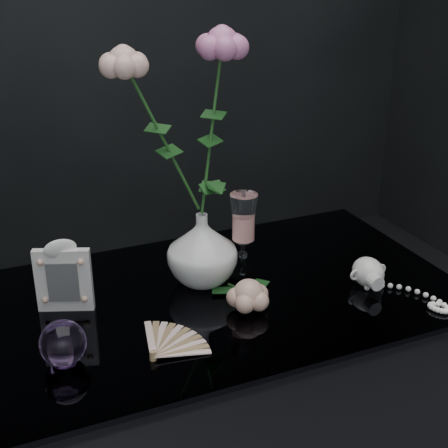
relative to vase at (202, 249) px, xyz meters
name	(u,v)px	position (x,y,z in m)	size (l,w,h in m)	color
table	(209,438)	(-0.01, -0.06, -0.46)	(1.05, 0.58, 0.76)	black
vase	(202,249)	(0.00, 0.00, 0.00)	(0.15, 0.15, 0.16)	white
wine_glass	(243,237)	(0.09, -0.02, 0.02)	(0.06, 0.06, 0.19)	white
picture_frame	(63,275)	(-0.29, 0.00, 0.00)	(0.11, 0.09, 0.15)	white
paperweight	(63,343)	(-0.33, -0.18, -0.04)	(0.08, 0.08, 0.08)	#AC7CC9
paper_fan	(153,355)	(-0.18, -0.23, -0.07)	(0.21, 0.16, 0.02)	beige
loose_rose	(249,295)	(0.04, -0.14, -0.05)	(0.14, 0.19, 0.06)	#EAB297
pearl_jar	(368,271)	(0.32, -0.15, -0.05)	(0.22, 0.23, 0.06)	white
roses	(186,118)	(-0.03, 0.00, 0.28)	(0.28, 0.12, 0.42)	beige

